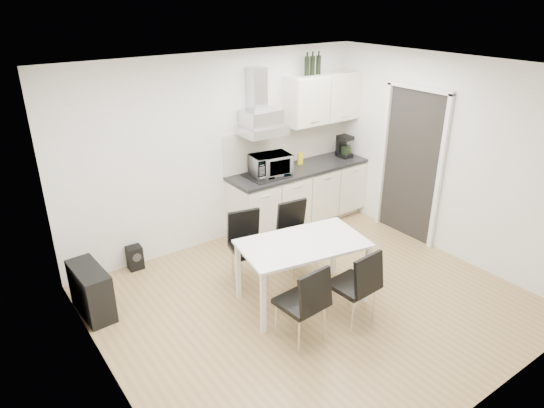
# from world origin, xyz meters

# --- Properties ---
(ground) EXTENTS (4.50, 4.50, 0.00)m
(ground) POSITION_xyz_m (0.00, 0.00, 0.00)
(ground) COLOR #A98751
(ground) RESTS_ON ground
(wall_back) EXTENTS (4.50, 0.10, 2.60)m
(wall_back) POSITION_xyz_m (0.00, 2.00, 1.30)
(wall_back) COLOR white
(wall_back) RESTS_ON ground
(wall_front) EXTENTS (4.50, 0.10, 2.60)m
(wall_front) POSITION_xyz_m (0.00, -2.00, 1.30)
(wall_front) COLOR white
(wall_front) RESTS_ON ground
(wall_left) EXTENTS (0.10, 4.00, 2.60)m
(wall_left) POSITION_xyz_m (-2.25, 0.00, 1.30)
(wall_left) COLOR white
(wall_left) RESTS_ON ground
(wall_right) EXTENTS (0.10, 4.00, 2.60)m
(wall_right) POSITION_xyz_m (2.25, 0.00, 1.30)
(wall_right) COLOR white
(wall_right) RESTS_ON ground
(ceiling) EXTENTS (4.50, 4.50, 0.00)m
(ceiling) POSITION_xyz_m (0.00, 0.00, 2.60)
(ceiling) COLOR white
(ceiling) RESTS_ON wall_back
(doorway) EXTENTS (0.08, 1.04, 2.10)m
(doorway) POSITION_xyz_m (2.21, 0.55, 1.05)
(doorway) COLOR white
(doorway) RESTS_ON ground
(kitchenette) EXTENTS (2.22, 0.64, 2.52)m
(kitchenette) POSITION_xyz_m (1.19, 1.73, 0.83)
(kitchenette) COLOR beige
(kitchenette) RESTS_ON ground
(dining_table) EXTENTS (1.50, 1.02, 0.75)m
(dining_table) POSITION_xyz_m (-0.06, 0.11, 0.67)
(dining_table) COLOR white
(dining_table) RESTS_ON ground
(chair_far_left) EXTENTS (0.54, 0.59, 0.88)m
(chair_far_left) POSITION_xyz_m (-0.32, 0.79, 0.44)
(chair_far_left) COLOR black
(chair_far_left) RESTS_ON ground
(chair_far_right) EXTENTS (0.50, 0.55, 0.88)m
(chair_far_right) POSITION_xyz_m (0.35, 0.67, 0.44)
(chair_far_right) COLOR black
(chair_far_right) RESTS_ON ground
(chair_near_left) EXTENTS (0.48, 0.53, 0.88)m
(chair_near_left) POSITION_xyz_m (-0.52, -0.42, 0.44)
(chair_near_left) COLOR black
(chair_near_left) RESTS_ON ground
(chair_near_right) EXTENTS (0.47, 0.53, 0.88)m
(chair_near_right) POSITION_xyz_m (0.12, -0.50, 0.44)
(chair_near_right) COLOR black
(chair_near_right) RESTS_ON ground
(guitar_amp) EXTENTS (0.33, 0.69, 0.56)m
(guitar_amp) POSITION_xyz_m (-2.09, 1.26, 0.28)
(guitar_amp) COLOR black
(guitar_amp) RESTS_ON ground
(floor_speaker) EXTENTS (0.19, 0.17, 0.31)m
(floor_speaker) POSITION_xyz_m (-1.36, 1.90, 0.15)
(floor_speaker) COLOR black
(floor_speaker) RESTS_ON ground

